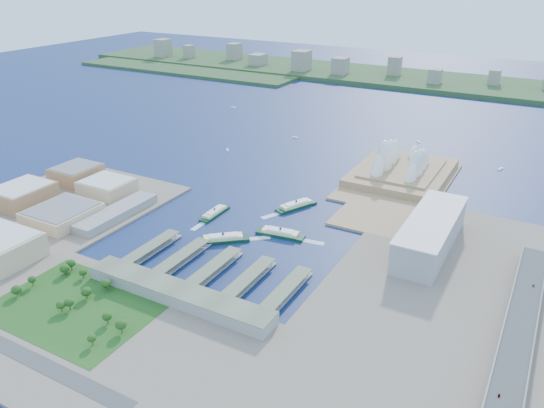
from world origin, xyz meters
The scene contains 25 objects.
ground centered at (0.00, 0.00, 0.00)m, with size 3000.00×3000.00×0.00m, color #0F1D47.
west_land centered at (-250.00, -105.00, 1.50)m, with size 220.00×390.00×3.00m, color #7A6B5E.
south_land centered at (0.00, -210.00, 1.50)m, with size 720.00×180.00×3.00m, color #7A6B5E.
east_land centered at (240.00, -50.00, 1.50)m, with size 240.00×500.00×3.00m, color #7A6B5E.
peninsula centered at (107.50, 260.00, 1.50)m, with size 135.00×220.00×3.00m, color #9C7A55.
far_shore centered at (0.00, 980.00, 6.00)m, with size 2200.00×260.00×12.00m, color #2D4926.
opera_house centered at (105.00, 280.00, 32.00)m, with size 134.00×180.00×58.00m, color white, non-canonical shape.
toaster_building centered at (195.00, 80.00, 20.50)m, with size 45.00×155.00×35.00m, color gray.
expressway centered at (300.00, -60.00, 8.93)m, with size 26.00×340.00×11.85m, color gray, non-canonical shape.
west_buildings centered at (-250.00, -70.00, 16.50)m, with size 200.00×280.00×27.00m, color #A17550, non-canonical shape.
ferry_wharves centered at (14.00, -75.00, 4.65)m, with size 184.00×90.00×9.30m, color #57614A, non-canonical shape.
terminal_building centered at (15.00, -135.00, 9.00)m, with size 200.00×28.00×12.00m, color gray.
park centered at (-60.00, -190.00, 11.00)m, with size 150.00×110.00×16.00m, color #194714, non-canonical shape.
far_skyline centered at (0.00, 960.00, 39.50)m, with size 1900.00×140.00×55.00m, color gray, non-canonical shape.
ferry_a centered at (-64.00, 37.85, 4.88)m, with size 13.14×51.61×9.76m, color #0C331D, non-canonical shape.
ferry_b centered at (16.46, 107.41, 5.53)m, with size 14.88×58.47×11.06m, color #0C331D, non-canonical shape.
ferry_c centered at (-15.37, -15.13, 5.60)m, with size 15.08×59.23×11.20m, color #0C331D, non-canonical shape.
ferry_d centered at (35.40, 28.82, 5.45)m, with size 14.68×57.68×10.91m, color #0C331D, non-canonical shape.
boat_a centered at (-190.70, 258.21, 1.26)m, with size 3.27×13.09×2.52m, color white, non-canonical shape.
boat_b centered at (-122.01, 376.63, 1.50)m, with size 3.90×11.13×3.01m, color white, non-canonical shape.
boat_c centered at (229.15, 386.84, 1.50)m, with size 3.88×13.29×2.99m, color white, non-canonical shape.
boat_d centered at (-341.22, 508.69, 1.30)m, with size 3.38×15.44×2.61m, color white, non-canonical shape.
boat_e centered at (81.52, 461.51, 1.26)m, with size 3.26×10.26×2.52m, color white, non-canonical shape.
car_a centered at (296.00, -131.98, 15.44)m, with size 1.40×3.48×1.19m, color slate.
car_c centered at (304.00, 31.42, 15.48)m, with size 1.77×4.35×1.26m, color slate.
Camera 1 is at (294.17, -455.26, 291.34)m, focal length 35.00 mm.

